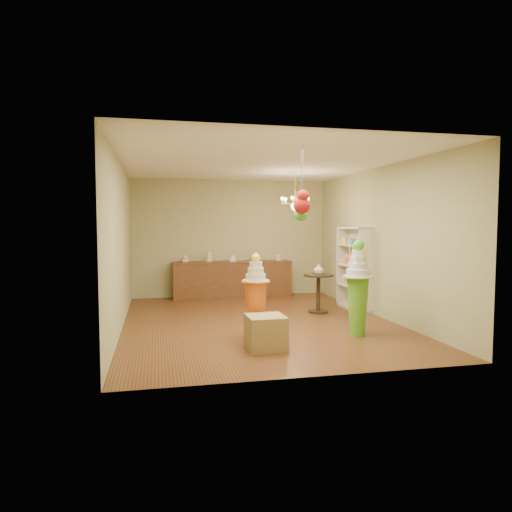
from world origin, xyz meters
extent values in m
plane|color=#563017|center=(0.00, 0.00, 0.00)|extent=(6.50, 6.50, 0.00)
plane|color=white|center=(0.00, 0.00, 3.00)|extent=(6.50, 6.50, 0.00)
cube|color=tan|center=(0.00, 3.25, 1.50)|extent=(5.00, 0.04, 3.00)
cube|color=tan|center=(0.00, -3.25, 1.50)|extent=(5.00, 0.04, 3.00)
cube|color=tan|center=(-2.50, 0.00, 1.50)|extent=(0.04, 6.50, 3.00)
cube|color=tan|center=(2.50, 0.00, 1.50)|extent=(0.04, 6.50, 3.00)
cone|color=#57A424|center=(1.39, -1.44, 0.49)|extent=(0.37, 0.37, 0.98)
cylinder|color=silver|center=(1.39, -1.44, 0.99)|extent=(0.50, 0.50, 0.03)
cylinder|color=silver|center=(1.39, -1.44, 1.06)|extent=(0.40, 0.40, 0.11)
cylinder|color=silver|center=(1.39, -1.44, 1.17)|extent=(0.33, 0.33, 0.11)
cylinder|color=silver|center=(1.39, -1.44, 1.28)|extent=(0.27, 0.27, 0.11)
cylinder|color=silver|center=(1.39, -1.44, 1.39)|extent=(0.22, 0.22, 0.11)
sphere|color=green|center=(1.39, -1.44, 1.52)|extent=(0.18, 0.18, 0.18)
cone|color=orange|center=(-0.33, -1.34, 0.47)|extent=(0.42, 0.42, 0.94)
cylinder|color=silver|center=(-0.33, -1.34, 0.96)|extent=(0.50, 0.50, 0.03)
cylinder|color=silver|center=(-0.33, -1.34, 1.02)|extent=(0.37, 0.37, 0.10)
cylinder|color=silver|center=(-0.33, -1.34, 1.12)|extent=(0.30, 0.30, 0.10)
cylinder|color=silver|center=(-0.33, -1.34, 1.22)|extent=(0.24, 0.24, 0.10)
sphere|color=yellow|center=(-0.33, -1.34, 1.33)|extent=(0.14, 0.14, 0.14)
cube|color=#957F51|center=(-0.30, -1.92, 0.25)|extent=(0.57, 0.57, 0.51)
cube|color=#59341B|center=(0.00, 2.97, 0.45)|extent=(3.00, 0.50, 0.90)
cube|color=#59341B|center=(0.00, 2.97, 0.91)|extent=(3.04, 0.54, 0.03)
cylinder|color=silver|center=(-1.20, 2.97, 1.00)|extent=(0.18, 0.18, 0.16)
cylinder|color=silver|center=(-0.60, 2.97, 1.04)|extent=(0.18, 0.18, 0.24)
cylinder|color=silver|center=(0.00, 2.97, 1.00)|extent=(0.18, 0.18, 0.16)
cylinder|color=silver|center=(0.60, 2.97, 1.04)|extent=(0.18, 0.18, 0.24)
cylinder|color=silver|center=(1.20, 2.97, 1.00)|extent=(0.18, 0.18, 0.16)
cube|color=beige|center=(2.48, 0.80, 0.90)|extent=(0.04, 1.20, 1.80)
cube|color=beige|center=(2.32, 0.80, 0.50)|extent=(0.30, 1.14, 0.03)
cube|color=beige|center=(2.32, 0.80, 0.95)|extent=(0.30, 1.14, 0.03)
cube|color=beige|center=(2.32, 0.80, 1.40)|extent=(0.30, 1.14, 0.03)
cylinder|color=black|center=(1.44, 0.59, 0.02)|extent=(0.49, 0.49, 0.04)
cylinder|color=black|center=(1.44, 0.59, 0.40)|extent=(0.10, 0.10, 0.79)
cylinder|color=black|center=(1.44, 0.59, 0.79)|extent=(0.74, 0.74, 0.04)
imported|color=beige|center=(1.44, 0.59, 0.92)|extent=(0.25, 0.25, 0.21)
cylinder|color=#3B322A|center=(0.19, -2.08, 2.57)|extent=(0.01, 0.01, 0.87)
sphere|color=#AF1A18|center=(0.19, -2.08, 2.13)|extent=(0.25, 0.25, 0.25)
cylinder|color=#3B322A|center=(0.25, -1.86, 2.51)|extent=(0.01, 0.01, 0.99)
sphere|color=green|center=(0.25, -1.86, 2.01)|extent=(0.20, 0.20, 0.20)
cylinder|color=#3B322A|center=(0.20, -2.11, 2.64)|extent=(0.01, 0.01, 0.73)
sphere|color=#AF1A18|center=(0.20, -2.11, 2.27)|extent=(0.18, 0.18, 0.18)
cylinder|color=#EEBD54|center=(1.09, 1.15, 2.75)|extent=(0.02, 0.02, 0.50)
cylinder|color=#EEBD54|center=(1.09, 1.15, 2.45)|extent=(0.10, 0.10, 0.30)
sphere|color=#FACA89|center=(1.09, 1.15, 2.25)|extent=(0.18, 0.18, 0.18)
camera|label=1|loc=(-1.87, -8.43, 1.86)|focal=32.00mm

